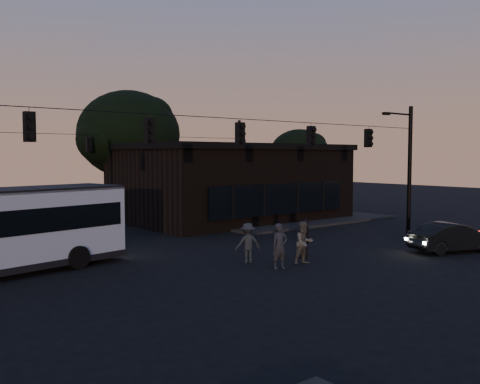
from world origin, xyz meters
TOP-DOWN VIEW (x-y plane):
  - ground at (0.00, 0.00)m, footprint 120.00×120.00m
  - sidewalk_far_right at (12.00, 14.00)m, footprint 14.00×10.00m
  - building at (9.00, 15.97)m, footprint 15.40×10.41m
  - tree_behind at (4.00, 22.00)m, footprint 7.60×7.60m
  - tree_right at (18.00, 18.00)m, footprint 5.20×5.20m
  - signal_rig_near at (0.00, 4.00)m, footprint 26.24×0.30m
  - signal_rig_far at (0.00, 20.00)m, footprint 26.24×0.30m
  - car at (9.05, -1.02)m, footprint 4.53×2.83m
  - pedestrian_a at (0.03, 1.48)m, footprint 0.76×0.60m
  - pedestrian_b at (1.46, 1.49)m, footprint 0.99×0.84m
  - pedestrian_c at (2.45, 2.38)m, footprint 1.13×0.92m
  - pedestrian_d at (-0.23, 3.19)m, footprint 1.26×0.99m

SIDE VIEW (x-z plane):
  - ground at x=0.00m, z-range 0.00..0.00m
  - sidewalk_far_right at x=12.00m, z-range 0.00..0.15m
  - car at x=9.05m, z-range 0.00..1.41m
  - pedestrian_d at x=-0.23m, z-range 0.00..1.72m
  - pedestrian_c at x=2.45m, z-range 0.00..1.79m
  - pedestrian_b at x=1.46m, z-range 0.00..1.83m
  - pedestrian_a at x=0.03m, z-range 0.00..1.85m
  - building at x=9.00m, z-range 0.01..5.41m
  - signal_rig_far at x=0.00m, z-range 0.45..7.95m
  - signal_rig_near at x=0.00m, z-range 0.70..8.20m
  - tree_right at x=18.00m, z-range 1.20..8.06m
  - tree_behind at x=4.00m, z-range 1.48..10.91m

